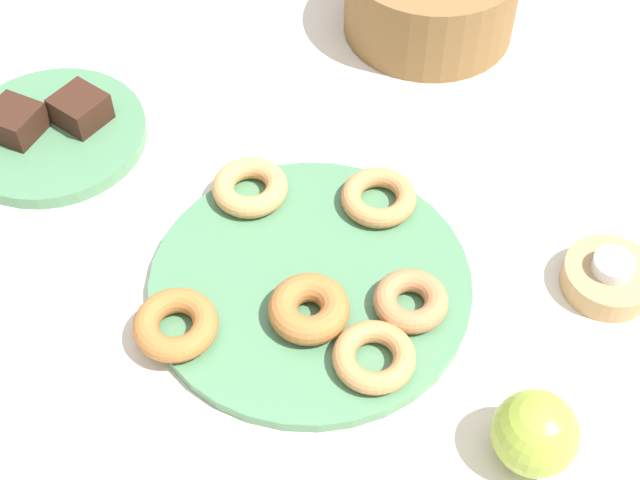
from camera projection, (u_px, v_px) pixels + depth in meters
ground_plane at (310, 287)px, 0.95m from camera, size 2.40×2.40×0.00m
donut_plate at (310, 283)px, 0.95m from camera, size 0.34×0.34×0.01m
donut_0 at (309, 309)px, 0.90m from camera, size 0.11×0.11×0.03m
donut_1 at (176, 325)px, 0.89m from camera, size 0.11×0.11×0.03m
donut_2 at (411, 300)px, 0.91m from camera, size 0.08×0.08×0.02m
donut_3 at (250, 187)px, 1.01m from camera, size 0.11×0.11×0.02m
donut_4 at (374, 357)px, 0.87m from camera, size 0.11×0.11×0.02m
donut_5 at (379, 197)px, 1.00m from camera, size 0.11×0.11×0.02m
cake_plate at (53, 135)px, 1.09m from camera, size 0.23×0.23×0.02m
brownie_near at (15, 121)px, 1.06m from camera, size 0.06×0.06×0.04m
brownie_far at (80, 109)px, 1.08m from camera, size 0.07×0.07×0.04m
candle_holder at (608, 278)px, 0.94m from camera, size 0.10×0.10×0.03m
tealight at (613, 265)px, 0.93m from camera, size 0.04×0.04×0.01m
apple at (535, 433)px, 0.80m from camera, size 0.08×0.08×0.08m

